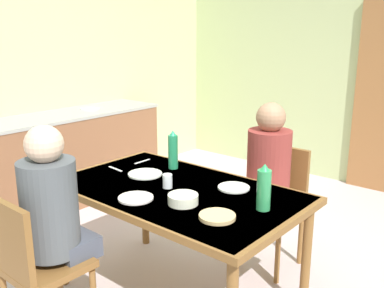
# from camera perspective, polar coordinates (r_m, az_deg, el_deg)

# --- Properties ---
(ground_plane) EXTENTS (7.16, 7.16, 0.00)m
(ground_plane) POSITION_cam_1_polar(r_m,az_deg,el_deg) (3.20, -2.29, -16.88)
(ground_plane) COLOR #C1B0B5
(wall_back) EXTENTS (4.41, 0.10, 2.64)m
(wall_back) POSITION_cam_1_polar(r_m,az_deg,el_deg) (5.12, 19.23, 9.92)
(wall_back) COLOR #B5C38A
(wall_back) RESTS_ON ground_plane
(wall_left) EXTENTS (0.10, 4.13, 2.64)m
(wall_left) POSITION_cam_1_polar(r_m,az_deg,el_deg) (4.80, -15.74, 9.92)
(wall_left) COLOR #B8C189
(wall_left) RESTS_ON ground_plane
(kitchen_counter) EXTENTS (0.61, 1.94, 0.91)m
(kitchen_counter) POSITION_cam_1_polar(r_m,az_deg,el_deg) (4.51, -15.92, -1.65)
(kitchen_counter) COLOR brown
(kitchen_counter) RESTS_ON ground_plane
(dining_table) EXTENTS (1.53, 0.91, 0.75)m
(dining_table) POSITION_cam_1_polar(r_m,az_deg,el_deg) (2.66, -2.11, -7.31)
(dining_table) COLOR brown
(dining_table) RESTS_ON ground_plane
(chair_near_diner) EXTENTS (0.40, 0.40, 0.87)m
(chair_near_diner) POSITION_cam_1_polar(r_m,az_deg,el_deg) (2.49, -20.29, -14.56)
(chair_near_diner) COLOR brown
(chair_near_diner) RESTS_ON ground_plane
(chair_far_diner) EXTENTS (0.40, 0.40, 0.87)m
(chair_far_diner) POSITION_cam_1_polar(r_m,az_deg,el_deg) (3.21, 11.02, -7.15)
(chair_far_diner) COLOR brown
(chair_far_diner) RESTS_ON ground_plane
(person_near_diner) EXTENTS (0.30, 0.37, 0.77)m
(person_near_diner) POSITION_cam_1_polar(r_m,az_deg,el_deg) (2.43, -18.09, -7.68)
(person_near_diner) COLOR #464C5B
(person_near_diner) RESTS_ON ground_plane
(person_far_diner) EXTENTS (0.30, 0.37, 0.77)m
(person_far_diner) POSITION_cam_1_polar(r_m,az_deg,el_deg) (3.00, 10.00, -2.88)
(person_far_diner) COLOR maroon
(person_far_diner) RESTS_ON ground_plane
(water_bottle_green_near) EXTENTS (0.07, 0.07, 0.27)m
(water_bottle_green_near) POSITION_cam_1_polar(r_m,az_deg,el_deg) (2.97, -2.53, -0.89)
(water_bottle_green_near) COLOR #218151
(water_bottle_green_near) RESTS_ON dining_table
(water_bottle_green_far) EXTENTS (0.08, 0.08, 0.26)m
(water_bottle_green_far) POSITION_cam_1_polar(r_m,az_deg,el_deg) (2.32, 9.51, -5.83)
(water_bottle_green_far) COLOR #319756
(water_bottle_green_far) RESTS_ON dining_table
(serving_bowl_center) EXTENTS (0.17, 0.17, 0.05)m
(serving_bowl_center) POSITION_cam_1_polar(r_m,az_deg,el_deg) (2.40, -1.19, -7.32)
(serving_bowl_center) COLOR silver
(serving_bowl_center) RESTS_ON dining_table
(dinner_plate_near_left) EXTENTS (0.19, 0.19, 0.01)m
(dinner_plate_near_left) POSITION_cam_1_polar(r_m,az_deg,el_deg) (2.64, 5.55, -5.77)
(dinner_plate_near_left) COLOR white
(dinner_plate_near_left) RESTS_ON dining_table
(dinner_plate_near_right) EXTENTS (0.23, 0.23, 0.01)m
(dinner_plate_near_right) POSITION_cam_1_polar(r_m,az_deg,el_deg) (2.89, -6.23, -3.97)
(dinner_plate_near_right) COLOR white
(dinner_plate_near_right) RESTS_ON dining_table
(dinner_plate_far_center) EXTENTS (0.20, 0.20, 0.01)m
(dinner_plate_far_center) POSITION_cam_1_polar(r_m,az_deg,el_deg) (2.49, -7.47, -7.11)
(dinner_plate_far_center) COLOR white
(dinner_plate_far_center) RESTS_ON dining_table
(drinking_glass_by_near_diner) EXTENTS (0.06, 0.06, 0.09)m
(drinking_glass_by_near_diner) POSITION_cam_1_polar(r_m,az_deg,el_deg) (2.63, -3.27, -4.93)
(drinking_glass_by_near_diner) COLOR silver
(drinking_glass_by_near_diner) RESTS_ON dining_table
(bread_plate_sliced) EXTENTS (0.19, 0.19, 0.02)m
(bread_plate_sliced) POSITION_cam_1_polar(r_m,az_deg,el_deg) (2.23, 3.36, -9.57)
(bread_plate_sliced) COLOR #DBB77A
(bread_plate_sliced) RESTS_ON dining_table
(cutlery_knife_near) EXTENTS (0.15, 0.03, 0.00)m
(cutlery_knife_near) POSITION_cam_1_polar(r_m,az_deg,el_deg) (3.03, -10.14, -3.27)
(cutlery_knife_near) COLOR silver
(cutlery_knife_near) RESTS_ON dining_table
(cutlery_fork_near) EXTENTS (0.02, 0.15, 0.00)m
(cutlery_fork_near) POSITION_cam_1_polar(r_m,az_deg,el_deg) (3.17, -6.62, -2.32)
(cutlery_fork_near) COLOR silver
(cutlery_fork_near) RESTS_ON dining_table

